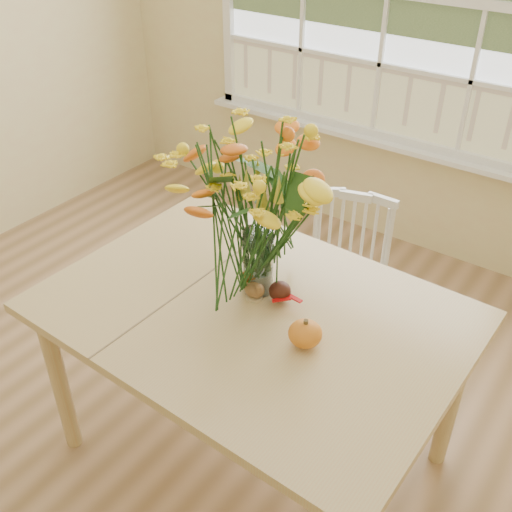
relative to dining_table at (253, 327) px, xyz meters
The scene contains 8 objects.
floor 0.91m from the dining_table, 150.68° to the right, with size 4.00×4.50×0.01m, color olive.
wall_back 2.13m from the dining_table, 103.47° to the left, with size 4.00×0.02×2.70m, color beige.
dining_table is the anchor object (origin of this frame).
windsor_chair 0.85m from the dining_table, 92.03° to the left, with size 0.49×0.48×0.86m.
flower_vase 0.49m from the dining_table, 116.06° to the left, with size 0.54×0.54×0.64m.
pumpkin 0.30m from the dining_table, 12.58° to the right, with size 0.12×0.12×0.09m, color orange.
turkey_figurine 0.14m from the dining_table, 120.68° to the left, with size 0.09×0.07×0.10m.
dark_gourd 0.17m from the dining_table, 60.27° to the left, with size 0.13×0.09×0.08m.
Camera 1 is at (1.48, -1.12, 2.21)m, focal length 42.00 mm.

